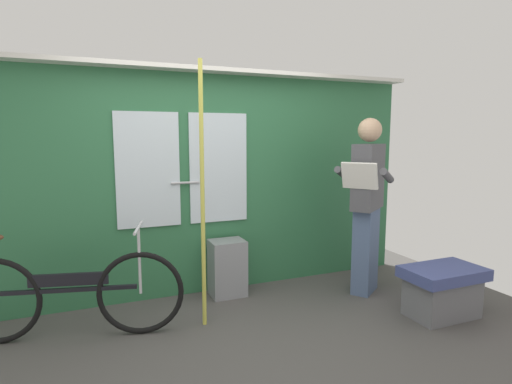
{
  "coord_description": "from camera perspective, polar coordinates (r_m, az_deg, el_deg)",
  "views": [
    {
      "loc": [
        -1.09,
        -2.83,
        1.6
      ],
      "look_at": [
        0.36,
        0.67,
        1.09
      ],
      "focal_mm": 28.87,
      "sensor_mm": 36.0,
      "label": 1
    }
  ],
  "objects": [
    {
      "name": "handrail_pole",
      "position": [
        3.42,
        -7.42,
        -0.68
      ],
      "size": [
        0.04,
        0.04,
        2.22
      ],
      "primitive_type": "cylinder",
      "color": "#C6C14C",
      "rests_on": "ground_plane"
    },
    {
      "name": "ground_plane",
      "position": [
        3.44,
        -1.32,
        -20.46
      ],
      "size": [
        5.63,
        4.03,
        0.04
      ],
      "primitive_type": "cube",
      "color": "#474442"
    },
    {
      "name": "bench_seat_corner",
      "position": [
        4.13,
        24.42,
        -12.3
      ],
      "size": [
        0.7,
        0.44,
        0.45
      ],
      "color": "#3D477F",
      "rests_on": "ground_plane"
    },
    {
      "name": "passenger_reading_newspaper",
      "position": [
        4.31,
        15.13,
        -1.33
      ],
      "size": [
        0.65,
        0.6,
        1.79
      ],
      "rotation": [
        0.0,
        0.0,
        3.76
      ],
      "color": "slate",
      "rests_on": "ground_plane"
    },
    {
      "name": "train_door_wall",
      "position": [
        4.2,
        -7.42,
        1.84
      ],
      "size": [
        4.63,
        0.28,
        2.26
      ],
      "color": "#2D6B42",
      "rests_on": "ground_plane"
    },
    {
      "name": "trash_bin_by_wall",
      "position": [
        4.24,
        -3.99,
        -10.44
      ],
      "size": [
        0.35,
        0.28,
        0.57
      ],
      "primitive_type": "cube",
      "color": "gray",
      "rests_on": "ground_plane"
    },
    {
      "name": "bicycle_near_door",
      "position": [
        3.66,
        -24.57,
        -12.77
      ],
      "size": [
        1.74,
        0.57,
        0.9
      ],
      "rotation": [
        0.0,
        0.0,
        -0.24
      ],
      "color": "black",
      "rests_on": "ground_plane"
    }
  ]
}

